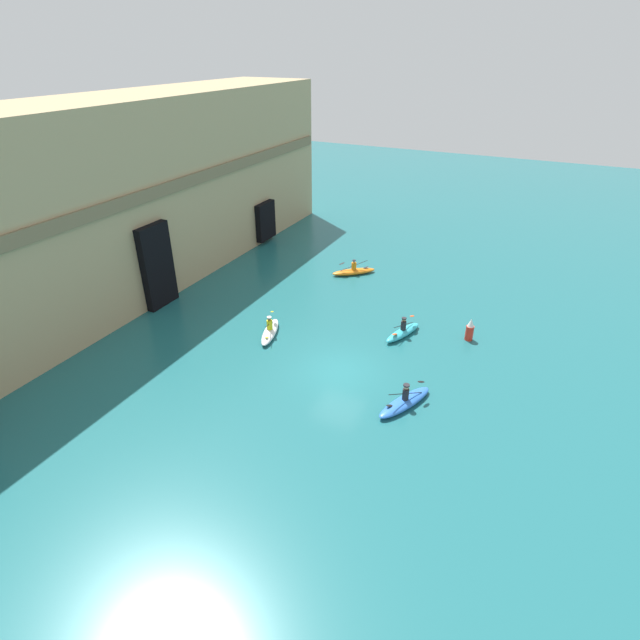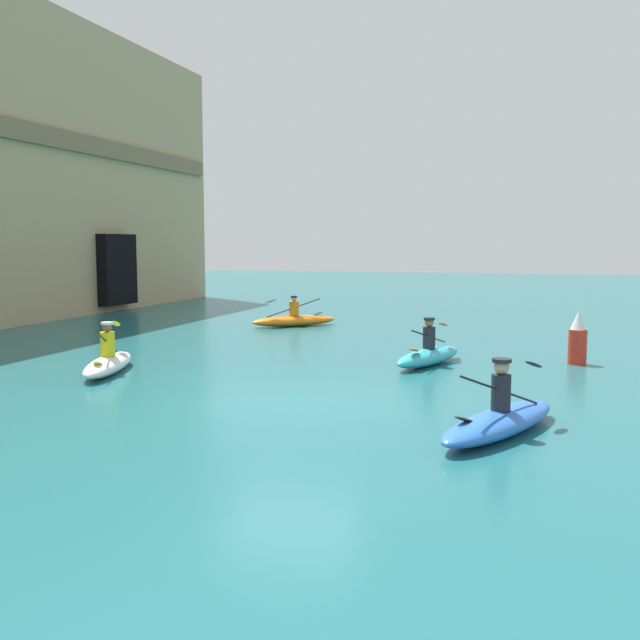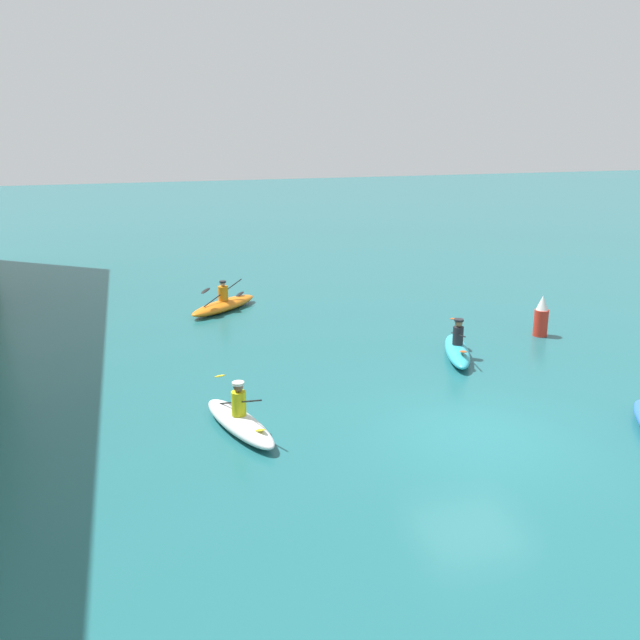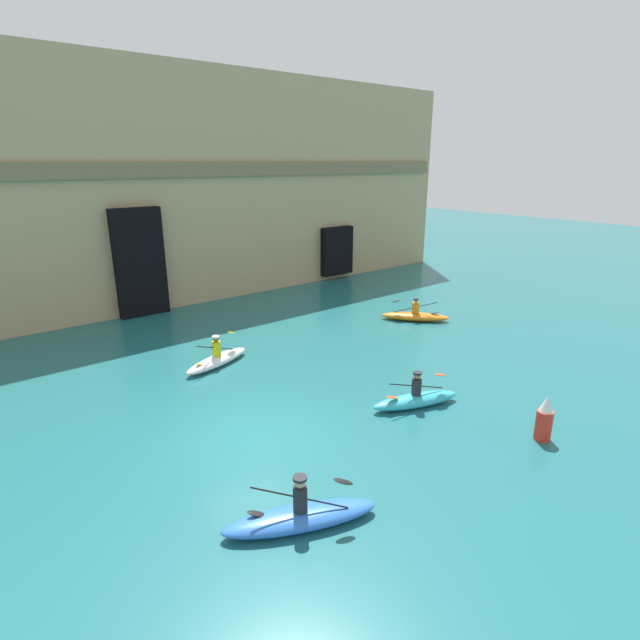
{
  "view_description": "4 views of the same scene",
  "coord_description": "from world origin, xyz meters",
  "views": [
    {
      "loc": [
        -19.22,
        -8.29,
        14.64
      ],
      "look_at": [
        3.01,
        2.55,
        0.85
      ],
      "focal_mm": 28.0,
      "sensor_mm": 36.0,
      "label": 1
    },
    {
      "loc": [
        -12.36,
        -4.36,
        2.96
      ],
      "look_at": [
        5.87,
        1.28,
        0.9
      ],
      "focal_mm": 40.0,
      "sensor_mm": 36.0,
      "label": 2
    },
    {
      "loc": [
        -12.98,
        7.08,
        6.92
      ],
      "look_at": [
        4.75,
        2.3,
        1.47
      ],
      "focal_mm": 40.0,
      "sensor_mm": 36.0,
      "label": 3
    },
    {
      "loc": [
        -6.35,
        -10.84,
        7.32
      ],
      "look_at": [
        5.6,
        3.9,
        1.26
      ],
      "focal_mm": 28.0,
      "sensor_mm": 36.0,
      "label": 4
    }
  ],
  "objects": [
    {
      "name": "marker_buoy",
      "position": [
        6.03,
        -5.29,
        0.61
      ],
      "size": [
        0.44,
        0.44,
        1.32
      ],
      "color": "red",
      "rests_on": "ground"
    },
    {
      "name": "kayak_cyan",
      "position": [
        4.8,
        -1.83,
        0.25
      ],
      "size": [
        2.95,
        1.57,
        1.17
      ],
      "rotation": [
        0.0,
        0.0,
        5.95
      ],
      "color": "#33B2C6",
      "rests_on": "ground"
    },
    {
      "name": "kayak_blue",
      "position": [
        -1.2,
        -3.84,
        0.23
      ],
      "size": [
        3.37,
        2.05,
        1.19
      ],
      "rotation": [
        0.0,
        0.0,
        5.88
      ],
      "color": "blue",
      "rests_on": "ground"
    },
    {
      "name": "ground_plane",
      "position": [
        0.0,
        0.0,
        0.0
      ],
      "size": [
        120.0,
        120.0,
        0.0
      ],
      "primitive_type": "plane",
      "color": "#1E6066"
    },
    {
      "name": "cliff_bluff",
      "position": [
        1.62,
        16.83,
        5.93
      ],
      "size": [
        43.57,
        7.48,
        11.9
      ],
      "color": "tan",
      "rests_on": "ground"
    },
    {
      "name": "kayak_white",
      "position": [
        1.56,
        5.02,
        0.25
      ],
      "size": [
        3.06,
        1.57,
        1.17
      ],
      "rotation": [
        0.0,
        0.0,
        3.45
      ],
      "color": "white",
      "rests_on": "ground"
    },
    {
      "name": "kayak_orange",
      "position": [
        11.59,
        4.02,
        0.23
      ],
      "size": [
        2.69,
        2.91,
        1.09
      ],
      "rotation": [
        0.0,
        0.0,
        5.43
      ],
      "color": "orange",
      "rests_on": "ground"
    }
  ]
}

